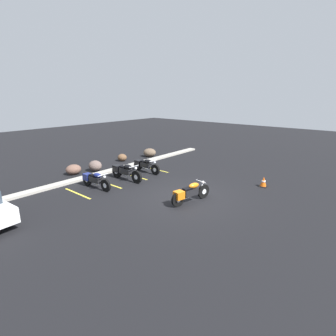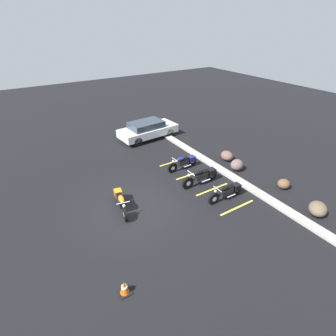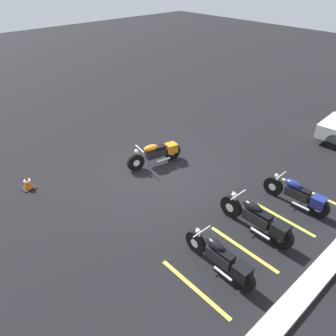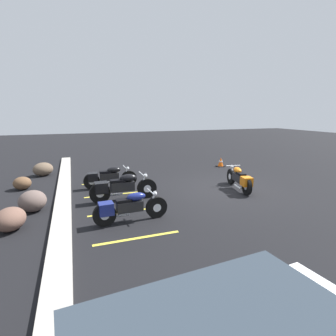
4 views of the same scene
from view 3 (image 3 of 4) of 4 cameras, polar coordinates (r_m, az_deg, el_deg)
ground at (r=11.44m, az=-1.64°, el=-0.78°), size 60.00×60.00×0.00m
motorcycle_orange_featured at (r=11.71m, az=-1.89°, el=2.62°), size 2.10×0.76×0.84m
parked_bike_0 at (r=10.42m, az=21.86°, el=-4.33°), size 0.58×2.07×0.82m
parked_bike_1 at (r=9.10m, az=15.55°, el=-8.59°), size 0.64×2.29×0.90m
parked_bike_2 at (r=7.97m, az=9.37°, el=-15.25°), size 0.59×2.09×0.82m
concrete_curb at (r=8.88m, az=25.12°, el=-16.07°), size 18.00×0.50×0.12m
traffic_cone at (r=11.47m, az=-23.30°, el=-2.26°), size 0.40×0.40×0.51m
stall_line_0 at (r=11.44m, az=23.71°, el=-3.91°), size 0.10×2.10×0.00m
stall_line_1 at (r=10.09m, az=19.06°, el=-8.14°), size 0.10×2.10×0.00m
stall_line_2 at (r=8.89m, az=12.90°, el=-13.52°), size 0.10×2.10×0.00m
stall_line_3 at (r=7.92m, az=4.62°, el=-20.14°), size 0.10×2.10×0.00m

